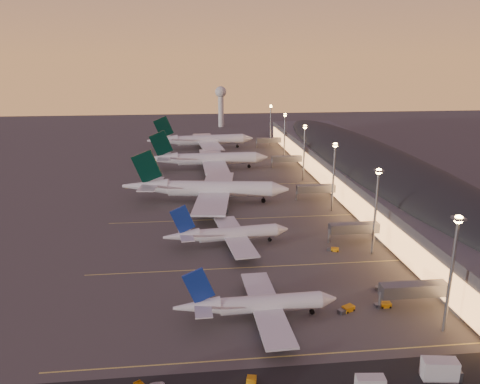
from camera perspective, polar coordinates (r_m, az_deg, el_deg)
name	(u,v)px	position (r m, az deg, el deg)	size (l,w,h in m)	color
ground	(250,260)	(134.73, 1.25, -8.25)	(700.00, 700.00, 0.00)	#474442
airliner_narrow_south	(257,304)	(105.73, 2.08, -13.54)	(36.47, 32.52, 13.05)	silver
airliner_narrow_north	(227,234)	(143.21, -1.53, -5.16)	(38.98, 35.05, 13.92)	silver
airliner_wide_near	(206,189)	(184.81, -4.20, 0.38)	(65.89, 60.59, 21.10)	silver
airliner_wide_mid	(206,159)	(239.21, -4.15, 4.02)	(64.01, 58.15, 20.52)	silver
airliner_wide_far	(201,140)	(292.74, -4.73, 6.30)	(66.02, 60.44, 21.11)	silver
terminal_building	(368,167)	(214.33, 15.30, 2.99)	(56.35, 255.00, 17.46)	#47474B
light_masts	(316,152)	(197.43, 9.25, 4.87)	(2.20, 217.20, 25.90)	slate
radar_tower	(221,100)	(383.90, -2.35, 11.19)	(9.00, 9.00, 32.50)	silver
lane_markings	(236,214)	(171.66, -0.48, -2.73)	(90.00, 180.36, 0.00)	#D8C659
baggage_tug_a	(383,305)	(116.12, 17.08, -13.01)	(3.82, 1.80, 1.12)	orange
baggage_tug_b	(347,309)	(112.15, 12.86, -13.76)	(4.39, 3.29, 1.23)	orange
baggage_tug_c	(333,249)	(142.95, 11.32, -6.88)	(3.64, 2.42, 1.01)	orange
catering_truck_b	(442,370)	(96.69, 23.36, -19.29)	(7.14, 3.60, 3.84)	silver
baggage_tug_d	(385,289)	(123.28, 17.23, -11.20)	(4.37, 3.33, 1.22)	orange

